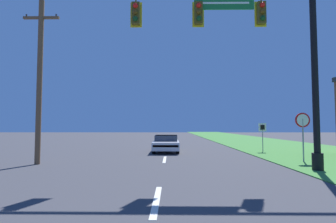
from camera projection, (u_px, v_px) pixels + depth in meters
grass_verge_right at (259, 142)px, 30.33m from camera, size 10.00×110.00×0.04m
road_center_line at (167, 148)px, 22.47m from camera, size 0.16×34.80×0.01m
signal_mast at (260, 46)px, 11.07m from camera, size 8.71×0.47×8.34m
car_ahead at (166, 143)px, 19.10m from camera, size 1.82×4.35×1.19m
stop_sign at (303, 126)px, 13.50m from camera, size 0.76×0.07×2.50m
route_sign_post at (262, 131)px, 18.93m from camera, size 0.55×0.06×2.03m
utility_pole_near at (40, 78)px, 12.94m from camera, size 1.80×0.26×8.18m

